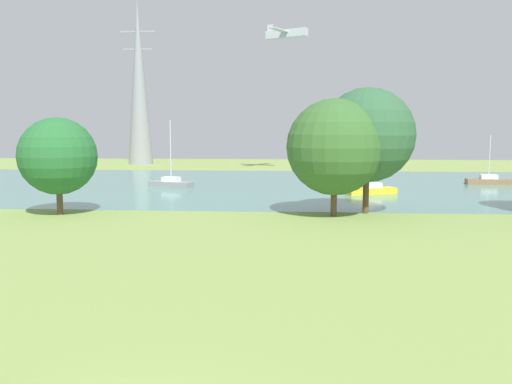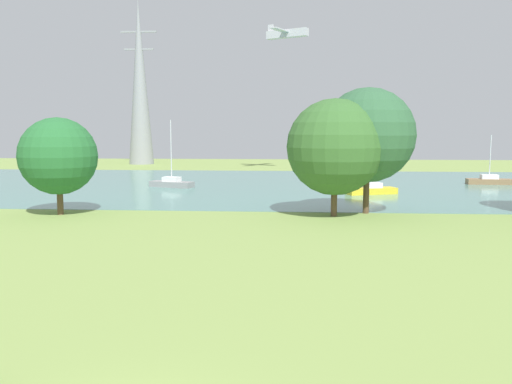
# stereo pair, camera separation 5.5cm
# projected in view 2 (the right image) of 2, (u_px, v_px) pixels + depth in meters

# --- Properties ---
(ground_plane) EXTENTS (160.00, 160.00, 0.00)m
(ground_plane) POSITION_uv_depth(u_px,v_px,m) (236.00, 232.00, 32.13)
(ground_plane) COLOR #7F994C
(water_surface) EXTENTS (140.00, 40.00, 0.02)m
(water_surface) POSITION_uv_depth(u_px,v_px,m) (263.00, 184.00, 59.87)
(water_surface) COLOR slate
(water_surface) RESTS_ON ground
(sailboat_yellow) EXTENTS (5.03, 2.99, 6.70)m
(sailboat_yellow) POSITION_uv_depth(u_px,v_px,m) (372.00, 189.00, 50.82)
(sailboat_yellow) COLOR yellow
(sailboat_yellow) RESTS_ON water_surface
(sailboat_brown) EXTENTS (4.88, 1.78, 5.52)m
(sailboat_brown) POSITION_uv_depth(u_px,v_px,m) (489.00, 180.00, 60.04)
(sailboat_brown) COLOR brown
(sailboat_brown) RESTS_ON water_surface
(sailboat_gray) EXTENTS (5.03, 3.02, 7.14)m
(sailboat_gray) POSITION_uv_depth(u_px,v_px,m) (172.00, 183.00, 57.05)
(sailboat_gray) COLOR gray
(sailboat_gray) RESTS_ON water_surface
(tree_west_far) EXTENTS (5.55, 5.55, 7.02)m
(tree_west_far) POSITION_uv_depth(u_px,v_px,m) (58.00, 156.00, 38.24)
(tree_west_far) COLOR brown
(tree_west_far) RESTS_ON ground
(tree_mid_shore) EXTENTS (6.79, 6.79, 8.31)m
(tree_mid_shore) POSITION_uv_depth(u_px,v_px,m) (335.00, 147.00, 37.38)
(tree_mid_shore) COLOR brown
(tree_mid_shore) RESTS_ON ground
(tree_east_near) EXTENTS (6.88, 6.88, 9.17)m
(tree_east_near) POSITION_uv_depth(u_px,v_px,m) (368.00, 135.00, 38.63)
(tree_east_near) COLOR brown
(tree_east_near) RESTS_ON ground
(electricity_pylon) EXTENTS (6.40, 4.40, 29.02)m
(electricity_pylon) POSITION_uv_depth(u_px,v_px,m) (140.00, 82.00, 94.46)
(electricity_pylon) COLOR gray
(electricity_pylon) RESTS_ON ground
(light_aircraft) EXTENTS (6.20, 7.98, 2.10)m
(light_aircraft) POSITION_uv_depth(u_px,v_px,m) (287.00, 33.00, 76.78)
(light_aircraft) COLOR silver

